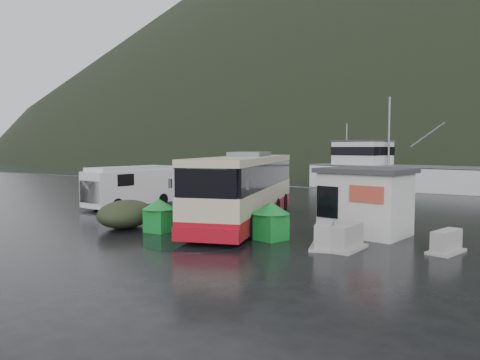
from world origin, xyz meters
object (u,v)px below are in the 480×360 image
Objects in this scene: jersey_barrier_a at (347,250)px; waste_bin_right at (271,240)px; fishing_trawler at (416,185)px; jersey_barrier_c at (446,253)px; white_van at (131,207)px; waste_bin_left at (159,232)px; dome_tent at (126,228)px; jersey_barrier_b at (324,248)px; coach_bus at (245,222)px; ticket_kiosk at (365,235)px.

waste_bin_right is at bearing 177.51° from jersey_barrier_a.
fishing_trawler reaches higher than jersey_barrier_a.
jersey_barrier_a is at bearing -156.50° from jersey_barrier_c.
white_van is at bearing 169.96° from jersey_barrier_c.
waste_bin_left is 7.59m from jersey_barrier_a.
waste_bin_right is 5.93m from jersey_barrier_c.
fishing_trawler is (-3.70, 28.85, 0.00)m from jersey_barrier_a.
dome_tent is at bearing -170.32° from jersey_barrier_c.
waste_bin_right reaches higher than jersey_barrier_a.
jersey_barrier_b reaches higher than jersey_barrier_c.
coach_bus is 5.54m from ticket_kiosk.
white_van is at bearing 159.84° from waste_bin_right.
ticket_kiosk reaches higher than waste_bin_right.
jersey_barrier_c is (12.28, 2.09, 0.00)m from dome_tent.
white_van is 17.42m from jersey_barrier_c.
waste_bin_left is 0.40× the size of ticket_kiosk.
waste_bin_right is 2.95m from jersey_barrier_a.
fishing_trawler is at bearing 95.80° from jersey_barrier_b.
coach_bus reaches higher than ticket_kiosk.
waste_bin_left is 0.45× the size of dome_tent.
white_van is 7.08m from dome_tent.
coach_bus is 5.28m from dome_tent.
jersey_barrier_c is 28.38m from fishing_trawler.
waste_bin_right is (2.92, -2.94, 0.00)m from coach_bus.
waste_bin_right is 0.82× the size of jersey_barrier_b.
jersey_barrier_c is at bearing 9.68° from dome_tent.
white_van is 26.75m from fishing_trawler.
jersey_barrier_b is at bearing -159.75° from jersey_barrier_c.
fishing_trawler is at bearing 67.45° from coach_bus.
waste_bin_left is at bearing 0.53° from dome_tent.
dome_tent reaches higher than jersey_barrier_c.
jersey_barrier_a is 0.98× the size of jersey_barrier_b.
jersey_barrier_b is (-0.44, -3.07, 0.00)m from ticket_kiosk.
jersey_barrier_a is 29.09m from fishing_trawler.
waste_bin_left is 0.79× the size of jersey_barrier_a.
coach_bus is 4.24m from waste_bin_left.
fishing_trawler reaches higher than white_van.
jersey_barrier_c is (2.88, 1.25, 0.00)m from jersey_barrier_a.
fishing_trawler is at bearing 97.31° from jersey_barrier_a.
waste_bin_right is at bearing -169.09° from jersey_barrier_c.
fishing_trawler reaches higher than ticket_kiosk.
white_van is at bearing 154.02° from coach_bus.
ticket_kiosk reaches higher than jersey_barrier_b.
waste_bin_left is at bearing -168.25° from waste_bin_right.
waste_bin_right reaches higher than waste_bin_left.
white_van is 3.95× the size of waste_bin_right.
ticket_kiosk reaches higher than jersey_barrier_a.
white_van reaches higher than jersey_barrier_a.
jersey_barrier_b is (-0.76, -0.09, 0.00)m from jersey_barrier_a.
dome_tent is at bearing -148.18° from ticket_kiosk.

